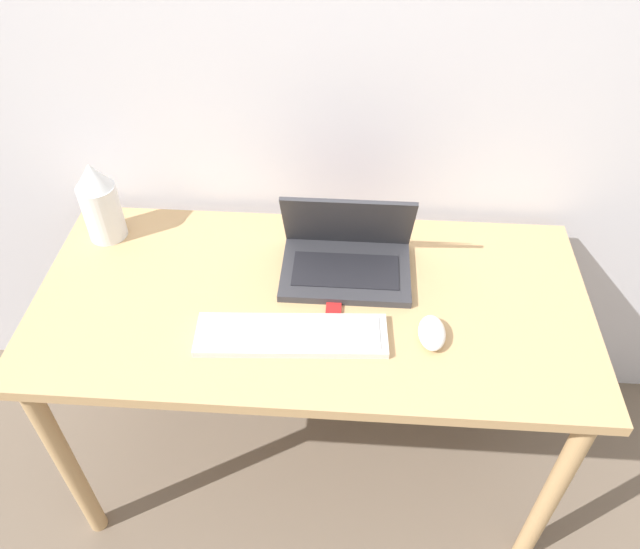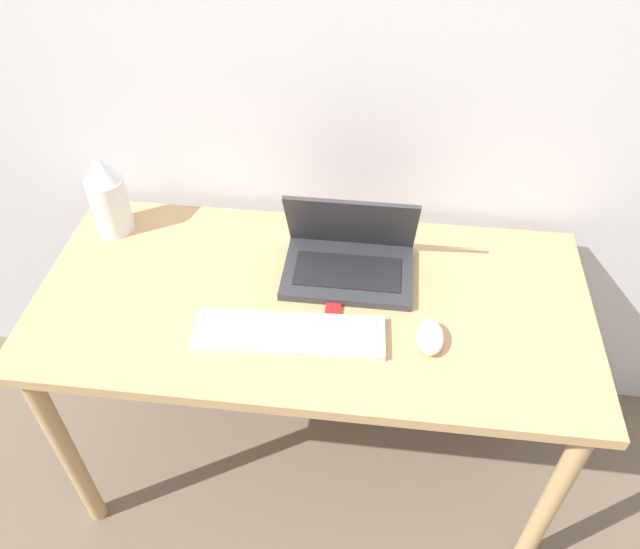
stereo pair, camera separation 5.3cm
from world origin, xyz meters
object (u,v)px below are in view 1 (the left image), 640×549
(vase, at_px, (100,202))
(mp3_player, at_px, (334,309))
(laptop, at_px, (346,254))
(mouse, at_px, (432,333))
(keyboard, at_px, (291,335))

(vase, xyz_separation_m, mp3_player, (0.63, -0.24, -0.11))
(laptop, bearing_deg, mouse, -47.65)
(keyboard, distance_m, mp3_player, 0.13)
(mp3_player, bearing_deg, vase, 158.96)
(keyboard, distance_m, vase, 0.64)
(laptop, relative_size, mp3_player, 5.52)
(vase, bearing_deg, mp3_player, -21.04)
(laptop, bearing_deg, vase, 172.14)
(mp3_player, bearing_deg, mouse, -17.70)
(vase, bearing_deg, mouse, -20.16)
(mouse, bearing_deg, vase, 159.84)
(laptop, relative_size, vase, 1.43)
(mp3_player, bearing_deg, keyboard, -134.58)
(mouse, relative_size, mp3_player, 1.77)
(keyboard, xyz_separation_m, mp3_player, (0.09, 0.09, -0.01))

